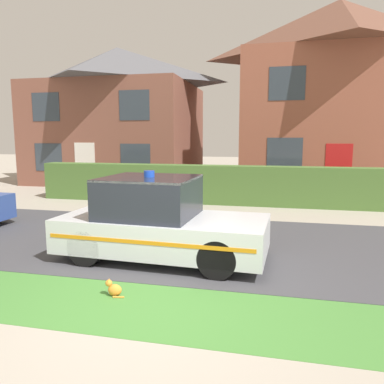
{
  "coord_description": "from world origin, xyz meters",
  "views": [
    {
      "loc": [
        1.6,
        -4.51,
        2.36
      ],
      "look_at": [
        -0.35,
        4.15,
        1.05
      ],
      "focal_mm": 35.0,
      "sensor_mm": 36.0,
      "label": 1
    }
  ],
  "objects_px": {
    "house_left": "(119,114)",
    "house_right": "(336,94)",
    "cat": "(114,289)",
    "police_car": "(159,222)"
  },
  "relations": [
    {
      "from": "house_left",
      "to": "house_right",
      "type": "height_order",
      "value": "house_right"
    },
    {
      "from": "house_right",
      "to": "cat",
      "type": "bearing_deg",
      "value": -109.58
    },
    {
      "from": "cat",
      "to": "house_left",
      "type": "relative_size",
      "value": 0.04
    },
    {
      "from": "police_car",
      "to": "house_right",
      "type": "distance_m",
      "value": 13.29
    },
    {
      "from": "police_car",
      "to": "house_right",
      "type": "relative_size",
      "value": 0.47
    },
    {
      "from": "house_right",
      "to": "police_car",
      "type": "bearing_deg",
      "value": -111.79
    },
    {
      "from": "police_car",
      "to": "house_right",
      "type": "xyz_separation_m",
      "value": [
        4.75,
        11.89,
        3.56
      ]
    },
    {
      "from": "police_car",
      "to": "house_right",
      "type": "bearing_deg",
      "value": 70.89
    },
    {
      "from": "police_car",
      "to": "house_right",
      "type": "height_order",
      "value": "house_right"
    },
    {
      "from": "police_car",
      "to": "house_left",
      "type": "distance_m",
      "value": 13.97
    }
  ]
}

